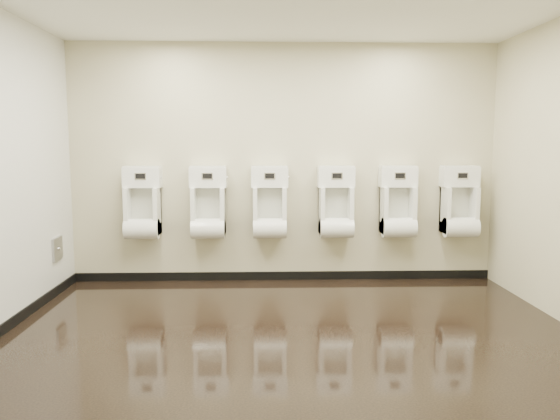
# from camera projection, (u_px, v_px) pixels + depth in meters

# --- Properties ---
(ground) EXTENTS (5.00, 3.50, 0.00)m
(ground) POSITION_uv_depth(u_px,v_px,m) (291.00, 328.00, 4.87)
(ground) COLOR black
(ground) RESTS_ON ground
(ceiling) EXTENTS (5.00, 3.50, 0.00)m
(ceiling) POSITION_uv_depth(u_px,v_px,m) (292.00, 3.00, 4.53)
(ceiling) COLOR white
(back_wall) EXTENTS (5.00, 0.02, 2.80)m
(back_wall) POSITION_uv_depth(u_px,v_px,m) (283.00, 164.00, 6.44)
(back_wall) COLOR beige
(back_wall) RESTS_ON ground
(front_wall) EXTENTS (5.00, 0.02, 2.80)m
(front_wall) POSITION_uv_depth(u_px,v_px,m) (308.00, 187.00, 2.96)
(front_wall) COLOR beige
(front_wall) RESTS_ON ground
(skirting_back) EXTENTS (5.00, 0.02, 0.10)m
(skirting_back) POSITION_uv_depth(u_px,v_px,m) (283.00, 276.00, 6.59)
(skirting_back) COLOR black
(skirting_back) RESTS_ON ground
(skirting_left) EXTENTS (0.02, 3.50, 0.10)m
(skirting_left) POSITION_uv_depth(u_px,v_px,m) (8.00, 325.00, 4.78)
(skirting_left) COLOR black
(skirting_left) RESTS_ON ground
(access_panel) EXTENTS (0.04, 0.25, 0.25)m
(access_panel) POSITION_uv_depth(u_px,v_px,m) (57.00, 249.00, 5.92)
(access_panel) COLOR #9E9EA3
(access_panel) RESTS_ON left_wall
(urinal_0) EXTENTS (0.44, 0.33, 0.82)m
(urinal_0) POSITION_uv_depth(u_px,v_px,m) (143.00, 208.00, 6.30)
(urinal_0) COLOR white
(urinal_0) RESTS_ON back_wall
(urinal_1) EXTENTS (0.44, 0.33, 0.82)m
(urinal_1) POSITION_uv_depth(u_px,v_px,m) (208.00, 208.00, 6.32)
(urinal_1) COLOR white
(urinal_1) RESTS_ON back_wall
(urinal_2) EXTENTS (0.44, 0.33, 0.82)m
(urinal_2) POSITION_uv_depth(u_px,v_px,m) (270.00, 208.00, 6.35)
(urinal_2) COLOR white
(urinal_2) RESTS_ON back_wall
(urinal_3) EXTENTS (0.44, 0.33, 0.82)m
(urinal_3) POSITION_uv_depth(u_px,v_px,m) (336.00, 207.00, 6.37)
(urinal_3) COLOR white
(urinal_3) RESTS_ON back_wall
(urinal_4) EXTENTS (0.44, 0.33, 0.82)m
(urinal_4) POSITION_uv_depth(u_px,v_px,m) (398.00, 207.00, 6.40)
(urinal_4) COLOR white
(urinal_4) RESTS_ON back_wall
(urinal_5) EXTENTS (0.44, 0.33, 0.82)m
(urinal_5) POSITION_uv_depth(u_px,v_px,m) (460.00, 207.00, 6.42)
(urinal_5) COLOR white
(urinal_5) RESTS_ON back_wall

